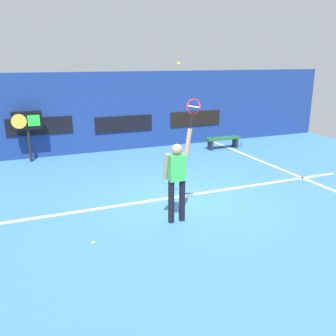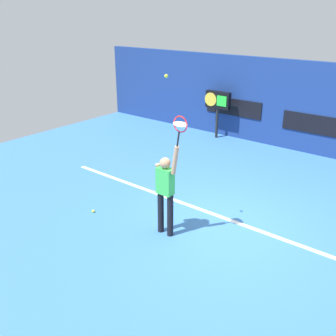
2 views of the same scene
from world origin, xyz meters
The scene contains 14 objects.
ground_plane centered at (0.00, 0.00, 0.00)m, with size 18.00×18.00×0.00m, color #3870B2.
back_wall centered at (0.00, 5.78, 1.45)m, with size 18.00×0.20×2.91m, color navy.
sponsor_banner_center centered at (0.00, 5.66, 0.99)m, with size 2.20×0.03×0.60m, color black.
sponsor_banner_portside centered at (-3.00, 5.66, 1.11)m, with size 2.20×0.03×0.60m, color black.
sponsor_banner_starboard centered at (3.00, 5.66, 1.02)m, with size 2.20×0.03×0.60m, color black.
court_baseline centered at (0.00, 0.30, 0.01)m, with size 10.00×0.10×0.01m, color white.
court_sideline centered at (3.83, 2.00, 0.01)m, with size 0.10×7.00×0.01m, color white.
tennis_player centered at (-0.76, -0.99, 1.01)m, with size 0.58×0.31×1.99m.
tennis_racket centered at (-0.41, -1.00, 2.39)m, with size 0.36×0.27×0.62m.
tennis_ball centered at (-0.73, -0.99, 3.24)m, with size 0.07×0.07×0.07m, color #CCE033.
scoreboard_clock centered at (-3.41, 5.25, 1.32)m, with size 0.96×0.20×1.70m.
court_bench centered at (3.57, 4.39, 0.34)m, with size 1.40×0.36×0.45m.
water_bottle centered at (4.42, 4.39, 0.12)m, with size 0.07×0.07×0.24m, color #338CD8.
spare_ball centered at (-2.61, -1.35, 0.03)m, with size 0.07×0.07×0.07m, color #CCE033.
Camera 1 is at (-3.64, -7.54, 3.32)m, focal length 38.97 mm.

